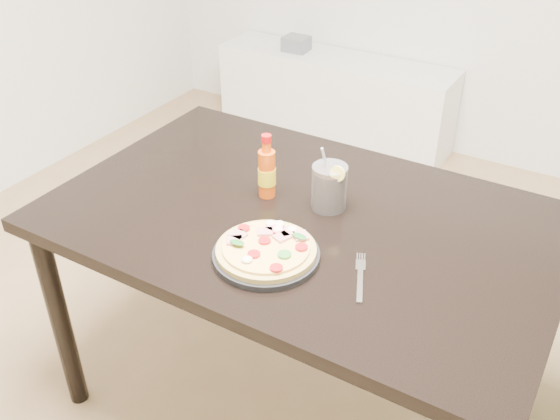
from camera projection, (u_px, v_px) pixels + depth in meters
The scene contains 8 objects.
dining_table at pixel (301, 238), 1.78m from camera, with size 1.40×0.90×0.75m.
plate at pixel (266, 255), 1.57m from camera, with size 0.27×0.27×0.02m, color black.
pizza at pixel (267, 248), 1.56m from camera, with size 0.25×0.25×0.03m.
hot_sauce_bottle at pixel (267, 172), 1.78m from camera, with size 0.06×0.06×0.19m.
cola_cup at pixel (329, 188), 1.73m from camera, with size 0.10×0.10×0.19m.
fork at pixel (360, 275), 1.51m from camera, with size 0.09×0.18×0.00m.
media_console at pixel (334, 98), 3.69m from camera, with size 1.40×0.34×0.50m, color white.
cd_stack at pixel (296, 44), 3.63m from camera, with size 0.14×0.12×0.08m.
Camera 1 is at (0.70, -1.06, 1.71)m, focal length 40.00 mm.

